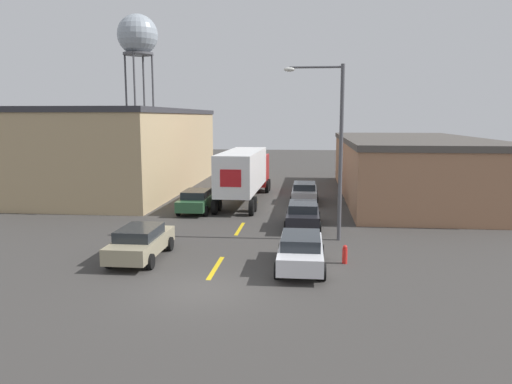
% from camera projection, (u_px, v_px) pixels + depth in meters
% --- Properties ---
extents(ground_plane, '(160.00, 160.00, 0.00)m').
position_uv_depth(ground_plane, '(202.00, 290.00, 18.30)').
color(ground_plane, '#3D3A38').
extents(road_centerline, '(0.20, 18.22, 0.01)m').
position_uv_depth(road_centerline, '(240.00, 229.00, 28.42)').
color(road_centerline, gold).
rests_on(road_centerline, ground_plane).
extents(warehouse_left, '(11.60, 24.05, 7.01)m').
position_uv_depth(warehouse_left, '(123.00, 149.00, 43.81)').
color(warehouse_left, tan).
rests_on(warehouse_left, ground_plane).
extents(warehouse_right, '(10.53, 23.72, 4.72)m').
position_uv_depth(warehouse_right, '(409.00, 167.00, 39.65)').
color(warehouse_right, '#9E7051').
rests_on(warehouse_right, ground_plane).
extents(semi_truck, '(2.95, 12.96, 3.89)m').
position_uv_depth(semi_truck, '(245.00, 171.00, 37.39)').
color(semi_truck, '#B21919').
rests_on(semi_truck, ground_plane).
extents(parked_car_left_far, '(2.02, 4.78, 1.48)m').
position_uv_depth(parked_car_left_far, '(197.00, 200.00, 33.43)').
color(parked_car_left_far, '#2D5B38').
rests_on(parked_car_left_far, ground_plane).
extents(parked_car_right_far, '(2.02, 4.78, 1.48)m').
position_uv_depth(parked_car_right_far, '(304.00, 192.00, 37.20)').
color(parked_car_right_far, '#B2B2B7').
rests_on(parked_car_right_far, ground_plane).
extents(parked_car_right_near, '(2.02, 4.78, 1.48)m').
position_uv_depth(parked_car_right_near, '(301.00, 250.00, 20.86)').
color(parked_car_right_near, silver).
rests_on(parked_car_right_near, ground_plane).
extents(parked_car_right_mid, '(2.02, 4.78, 1.48)m').
position_uv_depth(parked_car_right_mid, '(303.00, 214.00, 28.62)').
color(parked_car_right_mid, black).
rests_on(parked_car_right_mid, ground_plane).
extents(parked_car_left_near, '(2.02, 4.78, 1.48)m').
position_uv_depth(parked_car_left_near, '(141.00, 242.00, 22.27)').
color(parked_car_left_near, tan).
rests_on(parked_car_left_near, ground_plane).
extents(water_tower, '(5.81, 5.81, 20.90)m').
position_uv_depth(water_tower, '(138.00, 37.00, 71.64)').
color(water_tower, '#47474C').
rests_on(water_tower, ground_plane).
extents(street_lamp, '(3.01, 0.32, 8.90)m').
position_uv_depth(street_lamp, '(334.00, 140.00, 25.09)').
color(street_lamp, '#4C4C51').
rests_on(street_lamp, ground_plane).
extents(fire_hydrant, '(0.22, 0.22, 0.82)m').
position_uv_depth(fire_hydrant, '(345.00, 254.00, 21.63)').
color(fire_hydrant, red).
rests_on(fire_hydrant, ground_plane).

